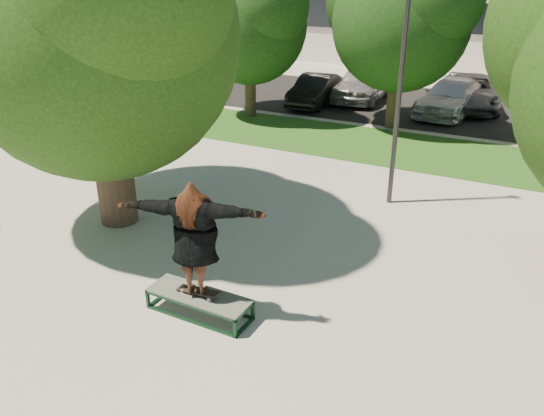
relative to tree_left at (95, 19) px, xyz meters
The scene contains 13 objects.
ground 6.26m from the tree_left, 14.31° to the right, with size 120.00×120.00×0.00m, color #9D9990.
grass_strip 10.87m from the tree_left, 57.80° to the left, with size 30.00×4.00×0.02m, color #234F16.
asphalt_strip 16.13m from the tree_left, 73.93° to the left, with size 40.00×8.00×0.01m, color black.
tree_left is the anchor object (origin of this frame).
bg_tree_left 10.26m from the tree_left, 102.86° to the left, with size 5.28×4.51×5.77m.
bg_tree_mid 11.45m from the tree_left, 73.68° to the left, with size 5.76×4.92×6.24m.
lamppost 6.70m from the tree_left, 36.42° to the left, with size 0.25×0.15×6.11m.
grind_box 6.16m from the tree_left, 30.29° to the right, with size 1.80×0.60×0.38m.
skater_rig 5.38m from the tree_left, 30.36° to the right, with size 2.47×1.31×2.02m.
car_silver_a 15.27m from the tree_left, 86.94° to the left, with size 1.90×4.72×1.61m, color #B6B5BA.
car_dark 13.43m from the tree_left, 93.15° to the left, with size 1.36×3.91×1.29m, color black.
car_grey 16.72m from the tree_left, 71.01° to the left, with size 2.28×4.94×1.37m, color #5B5A5F.
car_silver_b 15.29m from the tree_left, 71.15° to the left, with size 1.91×4.69×1.36m, color silver.
Camera 1 is at (4.15, -7.17, 5.26)m, focal length 35.00 mm.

